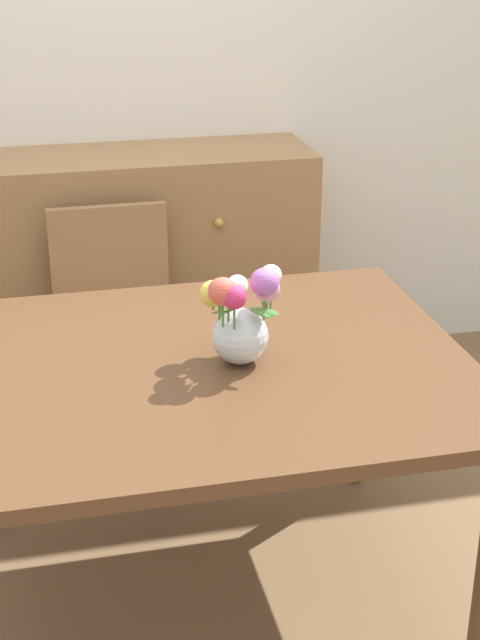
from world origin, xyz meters
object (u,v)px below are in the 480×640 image
at_px(dining_table, 203,392).
at_px(dresser, 134,278).
at_px(flower_vase, 240,314).
at_px(chair_far, 115,317).

distance_m(dining_table, dresser, 1.34).
xyz_separation_m(dining_table, flower_vase, (0.10, -0.02, 0.22)).
bearing_deg(flower_vase, dining_table, 169.53).
relative_size(dining_table, flower_vase, 5.28).
bearing_deg(chair_far, dresser, -105.65).
height_order(dining_table, chair_far, chair_far).
bearing_deg(dresser, dining_table, -88.92).
distance_m(dining_table, flower_vase, 0.25).
distance_m(chair_far, dresser, 0.44).
bearing_deg(dining_table, flower_vase, -10.47).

